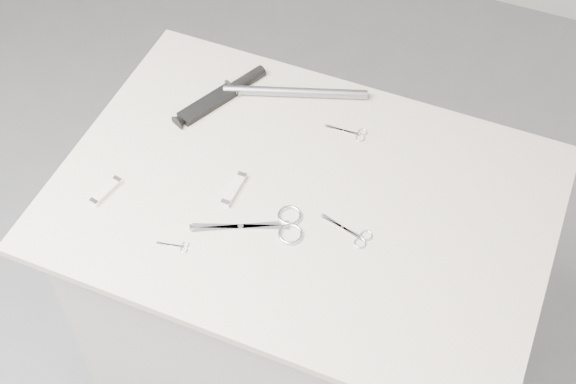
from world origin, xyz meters
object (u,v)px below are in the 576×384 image
at_px(tiny_scissors, 177,246).
at_px(plinth, 300,313).
at_px(pocket_knife_b, 234,189).
at_px(embroidery_scissors_b, 352,133).
at_px(sheathed_knife, 226,93).
at_px(large_shears, 272,225).
at_px(pocket_knife_a, 106,191).
at_px(metal_rail, 295,92).
at_px(embroidery_scissors_a, 353,234).

bearing_deg(tiny_scissors, plinth, 36.93).
bearing_deg(plinth, pocket_knife_b, -162.49).
height_order(plinth, embroidery_scissors_b, embroidery_scissors_b).
height_order(plinth, sheathed_knife, sheathed_knife).
relative_size(large_shears, pocket_knife_a, 2.68).
height_order(large_shears, metal_rail, metal_rail).
xyz_separation_m(large_shears, embroidery_scissors_a, (0.15, 0.04, -0.00)).
distance_m(sheathed_knife, pocket_knife_a, 0.36).
xyz_separation_m(plinth, pocket_knife_a, (-0.37, -0.15, 0.47)).
xyz_separation_m(pocket_knife_a, pocket_knife_b, (0.24, 0.10, 0.00)).
relative_size(large_shears, sheathed_knife, 0.95).
xyz_separation_m(plinth, embroidery_scissors_a, (0.13, -0.05, 0.47)).
xyz_separation_m(embroidery_scissors_a, embroidery_scissors_b, (-0.09, 0.25, -0.00)).
distance_m(plinth, pocket_knife_b, 0.50).
relative_size(embroidery_scissors_b, pocket_knife_a, 1.14).
relative_size(sheathed_knife, metal_rail, 0.70).
bearing_deg(pocket_knife_a, sheathed_knife, -5.07).
bearing_deg(sheathed_knife, pocket_knife_a, -171.90).
xyz_separation_m(large_shears, metal_rail, (-0.10, 0.35, 0.01)).
bearing_deg(embroidery_scissors_b, sheathed_knife, 177.33).
distance_m(embroidery_scissors_b, metal_rail, 0.17).
bearing_deg(sheathed_knife, embroidery_scissors_b, -65.08).
height_order(large_shears, pocket_knife_a, pocket_knife_a).
bearing_deg(sheathed_knife, large_shears, -115.91).
bearing_deg(plinth, embroidery_scissors_b, 80.63).
distance_m(plinth, embroidery_scissors_b, 0.51).
height_order(embroidery_scissors_b, tiny_scissors, same).
xyz_separation_m(embroidery_scissors_a, metal_rail, (-0.25, 0.31, 0.01)).
xyz_separation_m(embroidery_scissors_b, pocket_knife_b, (-0.17, -0.24, 0.00)).
height_order(tiny_scissors, metal_rail, metal_rail).
height_order(embroidery_scissors_b, pocket_knife_a, pocket_knife_a).
bearing_deg(pocket_knife_a, plinth, -56.81).
bearing_deg(embroidery_scissors_b, plinth, -102.10).
xyz_separation_m(pocket_knife_b, metal_rail, (0.01, 0.30, 0.01)).
xyz_separation_m(embroidery_scissors_b, pocket_knife_a, (-0.41, -0.35, 0.00)).
bearing_deg(large_shears, metal_rail, 80.57).
distance_m(plinth, sheathed_knife, 0.58).
xyz_separation_m(tiny_scissors, pocket_knife_a, (-0.19, 0.06, 0.00)).
relative_size(pocket_knife_b, metal_rail, 0.27).
bearing_deg(plinth, tiny_scissors, -130.49).
distance_m(large_shears, embroidery_scissors_b, 0.30).
relative_size(large_shears, pocket_knife_b, 2.45).
bearing_deg(embroidery_scissors_b, embroidery_scissors_a, -72.40).
distance_m(large_shears, pocket_knife_b, 0.12).
relative_size(embroidery_scissors_b, sheathed_knife, 0.41).
relative_size(tiny_scissors, metal_rail, 0.20).
bearing_deg(embroidery_scissors_b, large_shears, -104.35).
relative_size(large_shears, metal_rail, 0.67).
relative_size(large_shears, tiny_scissors, 3.39).
relative_size(embroidery_scissors_a, pocket_knife_b, 1.26).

